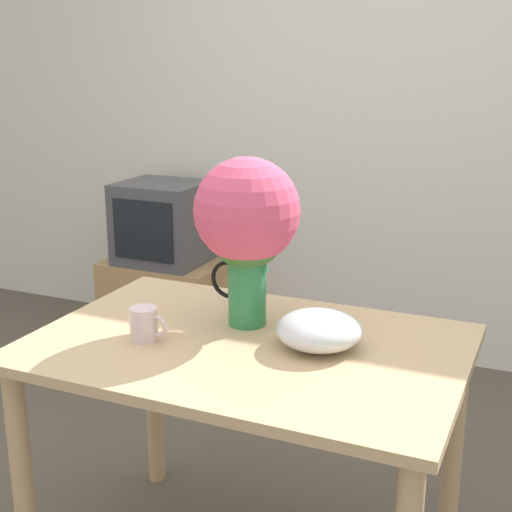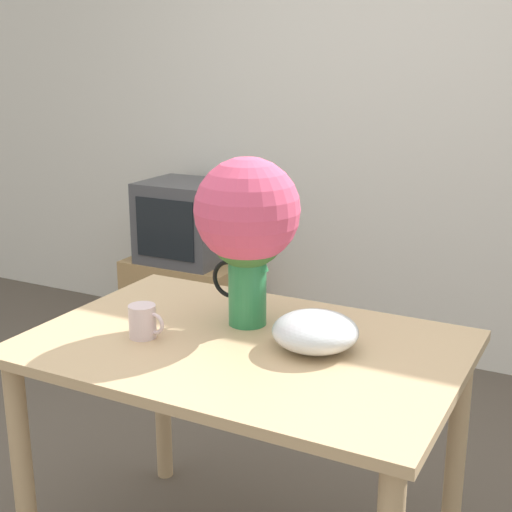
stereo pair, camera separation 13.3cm
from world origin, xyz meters
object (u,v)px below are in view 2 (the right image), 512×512
object	(u,v)px
flower_vase	(247,221)
coffee_mug	(143,321)
white_bowl	(315,331)
tv_set	(186,222)

from	to	relation	value
flower_vase	coffee_mug	xyz separation A→B (m)	(-0.21, -0.23, -0.27)
coffee_mug	white_bowl	world-z (taller)	white_bowl
flower_vase	white_bowl	distance (m)	0.38
flower_vase	tv_set	distance (m)	1.94
white_bowl	tv_set	bearing A→B (deg)	132.77
white_bowl	tv_set	size ratio (longest dim) A/B	0.52
coffee_mug	tv_set	distance (m)	1.97
flower_vase	coffee_mug	bearing A→B (deg)	-132.42
white_bowl	tv_set	xyz separation A→B (m)	(-1.44, 1.55, -0.16)
coffee_mug	white_bowl	distance (m)	0.49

